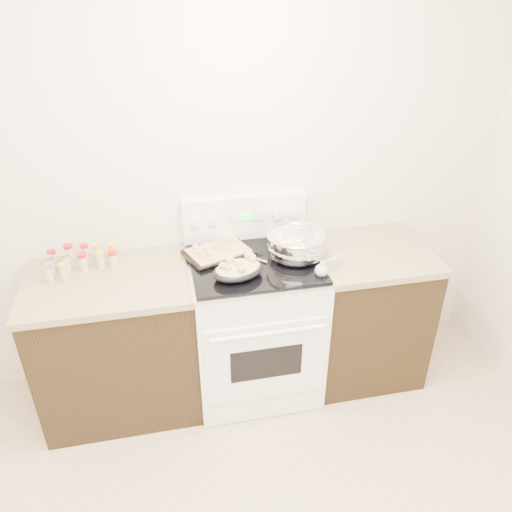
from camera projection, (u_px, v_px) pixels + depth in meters
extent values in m
cube|color=silver|center=(184.00, 177.00, 2.93)|extent=(4.00, 0.05, 2.70)
cube|color=black|center=(119.00, 345.00, 3.01)|extent=(0.90, 0.64, 0.88)
cube|color=brown|center=(108.00, 282.00, 2.78)|extent=(0.93, 0.67, 0.04)
cube|color=black|center=(362.00, 313.00, 3.28)|extent=(0.70, 0.64, 0.88)
cube|color=brown|center=(370.00, 253.00, 3.05)|extent=(0.73, 0.67, 0.04)
cube|color=white|center=(254.00, 326.00, 3.14)|extent=(0.76, 0.66, 0.92)
cube|color=white|center=(266.00, 363.00, 2.85)|extent=(0.70, 0.01, 0.55)
cube|color=black|center=(267.00, 364.00, 2.85)|extent=(0.42, 0.01, 0.22)
cylinder|color=white|center=(268.00, 333.00, 2.70)|extent=(0.65, 0.02, 0.02)
cube|color=white|center=(266.00, 409.00, 3.04)|extent=(0.70, 0.01, 0.14)
cube|color=silver|center=(254.00, 263.00, 2.90)|extent=(0.78, 0.68, 0.01)
cube|color=black|center=(254.00, 261.00, 2.90)|extent=(0.74, 0.64, 0.01)
cube|color=white|center=(244.00, 217.00, 3.07)|extent=(0.76, 0.07, 0.28)
cylinder|color=white|center=(197.00, 222.00, 2.97)|extent=(0.06, 0.02, 0.06)
cylinder|color=white|center=(213.00, 221.00, 2.99)|extent=(0.06, 0.02, 0.06)
cylinder|color=white|center=(278.00, 215.00, 3.06)|extent=(0.06, 0.02, 0.06)
cylinder|color=white|center=(294.00, 214.00, 3.08)|extent=(0.06, 0.02, 0.06)
cube|color=#19E533|center=(246.00, 218.00, 3.03)|extent=(0.09, 0.00, 0.04)
cube|color=silver|center=(233.00, 219.00, 3.01)|extent=(0.05, 0.00, 0.05)
cube|color=silver|center=(259.00, 217.00, 3.04)|extent=(0.05, 0.00, 0.05)
ellipsoid|color=silver|center=(296.00, 247.00, 2.89)|extent=(0.44, 0.44, 0.20)
cylinder|color=silver|center=(295.00, 256.00, 2.92)|extent=(0.18, 0.18, 0.01)
torus|color=silver|center=(296.00, 235.00, 2.85)|extent=(0.34, 0.34, 0.02)
cylinder|color=silver|center=(296.00, 244.00, 2.88)|extent=(0.32, 0.32, 0.11)
cylinder|color=olive|center=(296.00, 237.00, 2.86)|extent=(0.30, 0.30, 0.00)
cube|color=#F4E6B4|center=(286.00, 231.00, 2.91)|extent=(0.04, 0.04, 0.03)
cube|color=#F4E6B4|center=(279.00, 241.00, 2.79)|extent=(0.03, 0.03, 0.02)
cube|color=#F4E6B4|center=(287.00, 229.00, 2.92)|extent=(0.03, 0.03, 0.02)
cube|color=#F4E6B4|center=(287.00, 228.00, 2.93)|extent=(0.04, 0.04, 0.02)
cube|color=#F4E6B4|center=(284.00, 244.00, 2.76)|extent=(0.04, 0.04, 0.03)
cube|color=#F4E6B4|center=(302.00, 246.00, 2.75)|extent=(0.03, 0.03, 0.02)
cube|color=#F4E6B4|center=(276.00, 240.00, 2.81)|extent=(0.02, 0.02, 0.02)
cube|color=#F4E6B4|center=(299.00, 233.00, 2.88)|extent=(0.03, 0.03, 0.02)
cube|color=#F4E6B4|center=(298.00, 243.00, 2.78)|extent=(0.04, 0.04, 0.03)
cube|color=#F4E6B4|center=(283.00, 235.00, 2.86)|extent=(0.04, 0.04, 0.02)
cube|color=#F4E6B4|center=(317.00, 235.00, 2.86)|extent=(0.03, 0.03, 0.02)
cube|color=#F4E6B4|center=(275.00, 234.00, 2.87)|extent=(0.03, 0.03, 0.03)
cube|color=#F4E6B4|center=(293.00, 237.00, 2.84)|extent=(0.03, 0.03, 0.02)
cube|color=#F4E6B4|center=(280.00, 238.00, 2.83)|extent=(0.03, 0.03, 0.03)
ellipsoid|color=black|center=(238.00, 270.00, 2.72)|extent=(0.34, 0.28, 0.08)
ellipsoid|color=tan|center=(238.00, 269.00, 2.71)|extent=(0.30, 0.25, 0.06)
sphere|color=tan|center=(223.00, 266.00, 2.67)|extent=(0.04, 0.04, 0.04)
sphere|color=tan|center=(253.00, 257.00, 2.74)|extent=(0.04, 0.04, 0.04)
sphere|color=tan|center=(249.00, 255.00, 2.76)|extent=(0.05, 0.05, 0.05)
sphere|color=tan|center=(230.00, 260.00, 2.73)|extent=(0.05, 0.05, 0.05)
sphere|color=tan|center=(242.00, 269.00, 2.64)|extent=(0.04, 0.04, 0.04)
sphere|color=tan|center=(239.00, 264.00, 2.69)|extent=(0.04, 0.04, 0.04)
sphere|color=tan|center=(228.00, 268.00, 2.65)|extent=(0.04, 0.04, 0.04)
sphere|color=tan|center=(252.00, 259.00, 2.73)|extent=(0.04, 0.04, 0.04)
cube|color=black|center=(218.00, 253.00, 2.94)|extent=(0.44, 0.38, 0.02)
cube|color=tan|center=(218.00, 251.00, 2.94)|extent=(0.39, 0.33, 0.02)
sphere|color=tan|center=(209.00, 254.00, 2.88)|extent=(0.04, 0.04, 0.04)
sphere|color=tan|center=(227.00, 250.00, 2.93)|extent=(0.04, 0.04, 0.04)
sphere|color=tan|center=(230.00, 241.00, 3.01)|extent=(0.04, 0.04, 0.04)
sphere|color=tan|center=(207.00, 250.00, 2.93)|extent=(0.04, 0.04, 0.04)
sphere|color=tan|center=(196.00, 248.00, 2.95)|extent=(0.04, 0.04, 0.04)
sphere|color=tan|center=(203.00, 255.00, 2.88)|extent=(0.04, 0.04, 0.04)
sphere|color=tan|center=(223.00, 243.00, 3.00)|extent=(0.04, 0.04, 0.04)
sphere|color=tan|center=(222.00, 248.00, 2.94)|extent=(0.03, 0.03, 0.03)
sphere|color=tan|center=(197.00, 253.00, 2.89)|extent=(0.04, 0.04, 0.04)
sphere|color=tan|center=(215.00, 248.00, 2.94)|extent=(0.03, 0.03, 0.03)
cylinder|color=tan|center=(249.00, 256.00, 2.91)|extent=(0.18, 0.18, 0.01)
sphere|color=tan|center=(238.00, 264.00, 2.83)|extent=(0.04, 0.04, 0.04)
sphere|color=#99CFE4|center=(321.00, 270.00, 2.74)|extent=(0.07, 0.07, 0.07)
cylinder|color=#99CFE4|center=(332.00, 259.00, 2.81)|extent=(0.19, 0.16, 0.06)
cylinder|color=#BFB28C|center=(53.00, 260.00, 2.85)|extent=(0.05, 0.05, 0.09)
cylinder|color=#B21414|center=(51.00, 252.00, 2.83)|extent=(0.05, 0.05, 0.02)
cylinder|color=#BFB28C|center=(70.00, 256.00, 2.87)|extent=(0.05, 0.05, 0.11)
cylinder|color=#B21414|center=(68.00, 246.00, 2.84)|extent=(0.05, 0.05, 0.02)
cylinder|color=#BFB28C|center=(86.00, 255.00, 2.89)|extent=(0.04, 0.04, 0.10)
cylinder|color=#B21414|center=(84.00, 246.00, 2.86)|extent=(0.04, 0.04, 0.02)
cylinder|color=#BFB28C|center=(98.00, 254.00, 2.90)|extent=(0.04, 0.04, 0.10)
cylinder|color=gold|center=(97.00, 245.00, 2.87)|extent=(0.04, 0.04, 0.02)
cylinder|color=#BFB28C|center=(113.00, 253.00, 2.92)|extent=(0.04, 0.04, 0.09)
cylinder|color=gold|center=(112.00, 245.00, 2.89)|extent=(0.04, 0.04, 0.02)
cylinder|color=#BFB28C|center=(51.00, 267.00, 2.78)|extent=(0.04, 0.04, 0.10)
cylinder|color=#B2B2B7|center=(48.00, 258.00, 2.76)|extent=(0.05, 0.05, 0.02)
cylinder|color=#BFB28C|center=(67.00, 265.00, 2.79)|extent=(0.05, 0.05, 0.11)
cylinder|color=#B2B2B7|center=(64.00, 255.00, 2.76)|extent=(0.05, 0.05, 0.02)
cylinder|color=#BFB28C|center=(83.00, 264.00, 2.82)|extent=(0.05, 0.05, 0.09)
cylinder|color=#B21414|center=(82.00, 255.00, 2.79)|extent=(0.05, 0.05, 0.02)
cylinder|color=#BFB28C|center=(101.00, 262.00, 2.83)|extent=(0.04, 0.04, 0.09)
cylinder|color=gold|center=(99.00, 254.00, 2.81)|extent=(0.05, 0.05, 0.02)
cylinder|color=#BFB28C|center=(113.00, 261.00, 2.85)|extent=(0.05, 0.05, 0.09)
cylinder|color=#B21414|center=(112.00, 253.00, 2.82)|extent=(0.05, 0.05, 0.02)
cylinder|color=#BFB28C|center=(49.00, 275.00, 2.71)|extent=(0.04, 0.04, 0.10)
cylinder|color=#B2B2B7|center=(47.00, 266.00, 2.68)|extent=(0.04, 0.04, 0.02)
cylinder|color=#BFB28C|center=(64.00, 274.00, 2.72)|extent=(0.04, 0.04, 0.09)
cylinder|color=gold|center=(62.00, 265.00, 2.70)|extent=(0.05, 0.05, 0.02)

